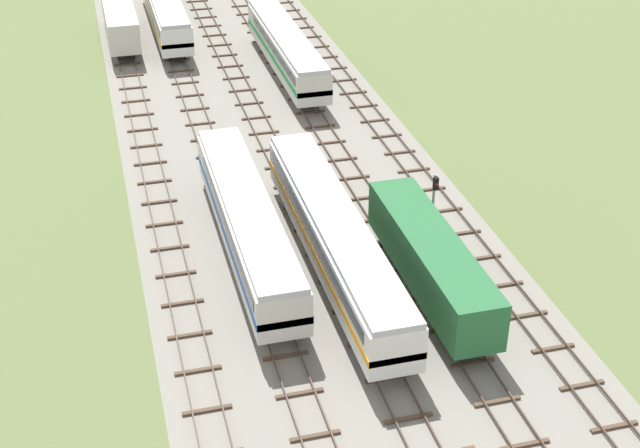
{
  "coord_description": "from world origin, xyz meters",
  "views": [
    {
      "loc": [
        -12.16,
        -12.92,
        29.35
      ],
      "look_at": [
        0.0,
        32.6,
        1.5
      ],
      "focal_mm": 50.29,
      "sensor_mm": 36.0,
      "label": 1
    }
  ],
  "objects_px": {
    "diesel_railcar_left_mid": "(247,220)",
    "diesel_railcar_centre_midfar": "(286,48)",
    "freight_boxcar_centre_nearest": "(431,259)",
    "passenger_coach_centre_left_near": "(335,236)",
    "signal_post_nearest": "(434,199)",
    "freight_boxcar_far_left_far": "(120,18)",
    "passenger_coach_left_farther": "(164,6)"
  },
  "relations": [
    {
      "from": "freight_boxcar_centre_nearest",
      "to": "signal_post_nearest",
      "type": "height_order",
      "value": "signal_post_nearest"
    },
    {
      "from": "freight_boxcar_centre_nearest",
      "to": "passenger_coach_centre_left_near",
      "type": "height_order",
      "value": "passenger_coach_centre_left_near"
    },
    {
      "from": "diesel_railcar_left_mid",
      "to": "diesel_railcar_centre_midfar",
      "type": "distance_m",
      "value": 30.09
    },
    {
      "from": "freight_boxcar_far_left_far",
      "to": "diesel_railcar_left_mid",
      "type": "bearing_deg",
      "value": -83.79
    },
    {
      "from": "diesel_railcar_centre_midfar",
      "to": "passenger_coach_left_farther",
      "type": "height_order",
      "value": "same"
    },
    {
      "from": "freight_boxcar_far_left_far",
      "to": "passenger_coach_left_farther",
      "type": "height_order",
      "value": "passenger_coach_left_farther"
    },
    {
      "from": "freight_boxcar_far_left_far",
      "to": "signal_post_nearest",
      "type": "xyz_separation_m",
      "value": [
        15.85,
        -42.67,
        0.53
      ]
    },
    {
      "from": "diesel_railcar_left_mid",
      "to": "diesel_railcar_centre_midfar",
      "type": "relative_size",
      "value": 1.0
    },
    {
      "from": "freight_boxcar_centre_nearest",
      "to": "freight_boxcar_far_left_far",
      "type": "bearing_deg",
      "value": 105.76
    },
    {
      "from": "freight_boxcar_centre_nearest",
      "to": "diesel_railcar_left_mid",
      "type": "xyz_separation_m",
      "value": [
        -9.06,
        6.62,
        0.15
      ]
    },
    {
      "from": "freight_boxcar_centre_nearest",
      "to": "freight_boxcar_far_left_far",
      "type": "distance_m",
      "value": 50.04
    },
    {
      "from": "passenger_coach_centre_left_near",
      "to": "signal_post_nearest",
      "type": "relative_size",
      "value": 4.74
    },
    {
      "from": "diesel_railcar_left_mid",
      "to": "diesel_railcar_centre_midfar",
      "type": "height_order",
      "value": "same"
    },
    {
      "from": "freight_boxcar_far_left_far",
      "to": "passenger_coach_left_farther",
      "type": "distance_m",
      "value": 5.07
    },
    {
      "from": "diesel_railcar_left_mid",
      "to": "freight_boxcar_far_left_far",
      "type": "height_order",
      "value": "diesel_railcar_left_mid"
    },
    {
      "from": "signal_post_nearest",
      "to": "diesel_railcar_centre_midfar",
      "type": "bearing_deg",
      "value": 94.34
    },
    {
      "from": "signal_post_nearest",
      "to": "passenger_coach_centre_left_near",
      "type": "bearing_deg",
      "value": -163.7
    },
    {
      "from": "passenger_coach_centre_left_near",
      "to": "diesel_railcar_centre_midfar",
      "type": "relative_size",
      "value": 1.07
    },
    {
      "from": "freight_boxcar_centre_nearest",
      "to": "diesel_railcar_centre_midfar",
      "type": "bearing_deg",
      "value": 90.01
    },
    {
      "from": "diesel_railcar_centre_midfar",
      "to": "passenger_coach_left_farther",
      "type": "xyz_separation_m",
      "value": [
        -9.06,
        15.13,
        0.02
      ]
    },
    {
      "from": "freight_boxcar_far_left_far",
      "to": "signal_post_nearest",
      "type": "distance_m",
      "value": 45.52
    },
    {
      "from": "freight_boxcar_centre_nearest",
      "to": "passenger_coach_centre_left_near",
      "type": "distance_m",
      "value": 5.74
    },
    {
      "from": "passenger_coach_centre_left_near",
      "to": "freight_boxcar_far_left_far",
      "type": "height_order",
      "value": "passenger_coach_centre_left_near"
    },
    {
      "from": "passenger_coach_centre_left_near",
      "to": "passenger_coach_left_farther",
      "type": "distance_m",
      "value": 47.16
    },
    {
      "from": "passenger_coach_centre_left_near",
      "to": "freight_boxcar_far_left_far",
      "type": "bearing_deg",
      "value": 101.46
    },
    {
      "from": "passenger_coach_centre_left_near",
      "to": "signal_post_nearest",
      "type": "distance_m",
      "value": 7.09
    },
    {
      "from": "freight_boxcar_centre_nearest",
      "to": "passenger_coach_centre_left_near",
      "type": "relative_size",
      "value": 0.64
    },
    {
      "from": "freight_boxcar_centre_nearest",
      "to": "passenger_coach_centre_left_near",
      "type": "bearing_deg",
      "value": 142.29
    },
    {
      "from": "diesel_railcar_left_mid",
      "to": "signal_post_nearest",
      "type": "distance_m",
      "value": 11.39
    },
    {
      "from": "freight_boxcar_centre_nearest",
      "to": "signal_post_nearest",
      "type": "relative_size",
      "value": 3.02
    },
    {
      "from": "signal_post_nearest",
      "to": "passenger_coach_left_farther",
      "type": "bearing_deg",
      "value": 104.14
    },
    {
      "from": "passenger_coach_centre_left_near",
      "to": "signal_post_nearest",
      "type": "xyz_separation_m",
      "value": [
        6.79,
        1.99,
        0.37
      ]
    }
  ]
}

